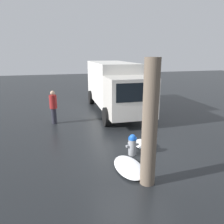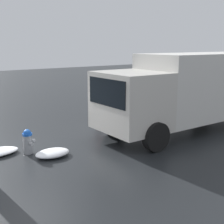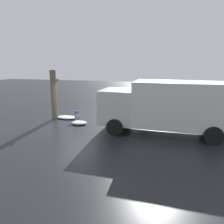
{
  "view_description": "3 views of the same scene",
  "coord_description": "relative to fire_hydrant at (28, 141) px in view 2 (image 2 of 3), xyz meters",
  "views": [
    {
      "loc": [
        -6.45,
        2.51,
        3.41
      ],
      "look_at": [
        2.45,
        0.04,
        0.88
      ],
      "focal_mm": 35.0,
      "sensor_mm": 36.0,
      "label": 1
    },
    {
      "loc": [
        -3.26,
        -8.49,
        3.16
      ],
      "look_at": [
        2.7,
        -0.53,
        1.0
      ],
      "focal_mm": 50.0,
      "sensor_mm": 36.0,
      "label": 2
    },
    {
      "loc": [
        5.96,
        -12.82,
        3.82
      ],
      "look_at": [
        2.71,
        -1.01,
        1.0
      ],
      "focal_mm": 35.0,
      "sensor_mm": 36.0,
      "label": 3
    }
  ],
  "objects": [
    {
      "name": "ground_plane",
      "position": [
        -0.0,
        -0.0,
        -0.38
      ],
      "size": [
        60.0,
        60.0,
        0.0
      ],
      "primitive_type": "plane",
      "color": "black"
    },
    {
      "name": "delivery_truck",
      "position": [
        5.89,
        -1.08,
        1.18
      ],
      "size": [
        7.23,
        2.63,
        2.84
      ],
      "rotation": [
        0.0,
        0.0,
        1.55
      ],
      "color": "beige",
      "rests_on": "ground_plane"
    },
    {
      "name": "pedestrian",
      "position": [
        4.25,
        2.51,
        0.52
      ],
      "size": [
        0.36,
        0.36,
        1.64
      ],
      "rotation": [
        0.0,
        0.0,
        2.99
      ],
      "color": "#23232D",
      "rests_on": "ground_plane"
    },
    {
      "name": "fire_hydrant",
      "position": [
        0.0,
        0.0,
        0.0
      ],
      "size": [
        0.38,
        0.48,
        0.74
      ],
      "rotation": [
        0.0,
        0.0,
        0.14
      ],
      "color": "gray",
      "rests_on": "ground_plane"
    },
    {
      "name": "snow_pile_by_hydrant",
      "position": [
        0.46,
        -0.66,
        -0.28
      ],
      "size": [
        1.0,
        0.72,
        0.2
      ],
      "color": "white",
      "rests_on": "ground_plane"
    }
  ]
}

